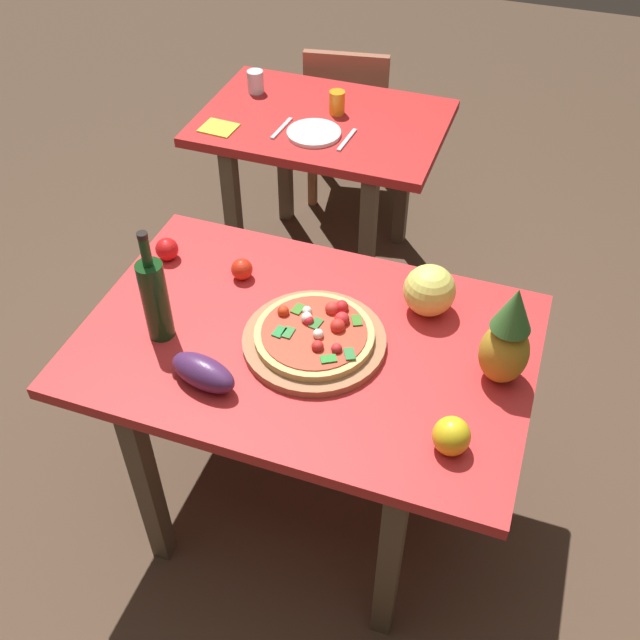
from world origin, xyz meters
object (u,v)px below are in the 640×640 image
object	(u,v)px
pizza	(316,332)
tomato_beside_pepper	(167,249)
pizza_board	(314,341)
eggplant	(203,372)
background_table	(322,145)
drinking_glass_water	(255,82)
drinking_glass_juice	(337,102)
fork_utensil	(282,128)
dining_chair	(348,116)
display_table	(307,362)
melon	(429,290)
pineapple_left	(507,340)
dinner_plate	(314,133)
wine_bottle	(155,298)
knife_utensil	(347,140)
bell_pepper	(451,436)
tomato_near_board	(242,269)
napkin_folded	(219,128)

from	to	relation	value
pizza	tomato_beside_pepper	bearing A→B (deg)	160.55
tomato_beside_pepper	pizza_board	bearing A→B (deg)	-20.10
pizza_board	eggplant	bearing A→B (deg)	-133.53
pizza_board	pizza	world-z (taller)	pizza
background_table	drinking_glass_water	xyz separation A→B (m)	(-0.35, 0.13, 0.17)
drinking_glass_juice	fork_utensil	distance (m)	0.27
fork_utensil	pizza_board	bearing A→B (deg)	-60.10
dining_chair	tomato_beside_pepper	world-z (taller)	same
tomato_beside_pepper	fork_utensil	bearing A→B (deg)	87.56
display_table	background_table	world-z (taller)	same
display_table	pizza_board	world-z (taller)	pizza_board
background_table	pizza	size ratio (longest dim) A/B	2.97
eggplant	melon	bearing A→B (deg)	44.42
melon	pineapple_left	bearing A→B (deg)	-38.97
melon	fork_utensil	xyz separation A→B (m)	(-0.81, 0.87, -0.07)
background_table	dining_chair	xyz separation A→B (m)	(-0.07, 0.58, -0.17)
dinner_plate	fork_utensil	size ratio (longest dim) A/B	1.22
eggplant	fork_utensil	world-z (taller)	eggplant
melon	eggplant	xyz separation A→B (m)	(-0.50, -0.49, -0.03)
melon	eggplant	world-z (taller)	melon
wine_bottle	knife_utensil	bearing A→B (deg)	82.10
pizza_board	dining_chair	bearing A→B (deg)	104.69
wine_bottle	bell_pepper	size ratio (longest dim) A/B	3.45
bell_pepper	dinner_plate	distance (m)	1.59
bell_pepper	tomato_near_board	xyz separation A→B (m)	(-0.76, 0.44, -0.01)
dinner_plate	knife_utensil	world-z (taller)	dinner_plate
melon	eggplant	distance (m)	0.70
pizza	wine_bottle	size ratio (longest dim) A/B	0.94
dining_chair	knife_utensil	distance (m)	0.81
dining_chair	knife_utensil	xyz separation A→B (m)	(0.22, -0.72, 0.30)
melon	dining_chair	bearing A→B (deg)	115.38
tomato_beside_pepper	drinking_glass_water	distance (m)	1.19
pineapple_left	pizza_board	bearing A→B (deg)	-174.63
tomato_beside_pepper	tomato_near_board	size ratio (longest dim) A/B	1.09
knife_utensil	wine_bottle	bearing A→B (deg)	-93.87
background_table	eggplant	size ratio (longest dim) A/B	5.09
display_table	tomato_near_board	size ratio (longest dim) A/B	19.03
display_table	fork_utensil	world-z (taller)	fork_utensil
bell_pepper	drinking_glass_juice	bearing A→B (deg)	117.68
dining_chair	pizza_board	bearing A→B (deg)	94.94
pizza_board	tomato_near_board	world-z (taller)	tomato_near_board
knife_utensil	napkin_folded	world-z (taller)	knife_utensil
bell_pepper	eggplant	xyz separation A→B (m)	(-0.67, -0.01, -0.00)
pizza_board	tomato_near_board	distance (m)	0.37
eggplant	drinking_glass_juice	world-z (taller)	drinking_glass_juice
tomato_beside_pepper	napkin_folded	distance (m)	0.85
eggplant	display_table	bearing A→B (deg)	51.14
wine_bottle	pineapple_left	size ratio (longest dim) A/B	1.14
pizza	drinking_glass_water	world-z (taller)	drinking_glass_water
pizza_board	drinking_glass_water	bearing A→B (deg)	119.00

